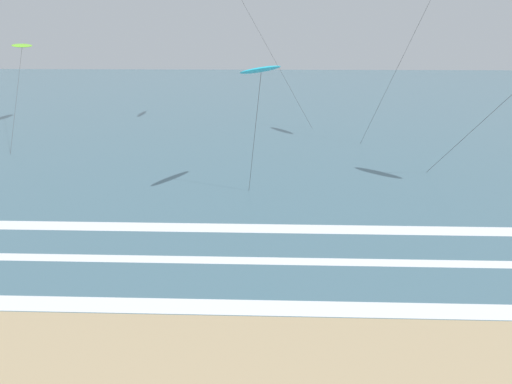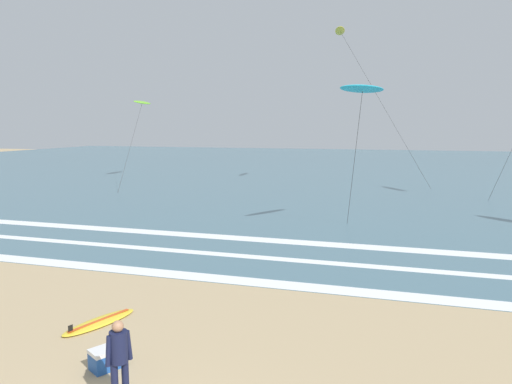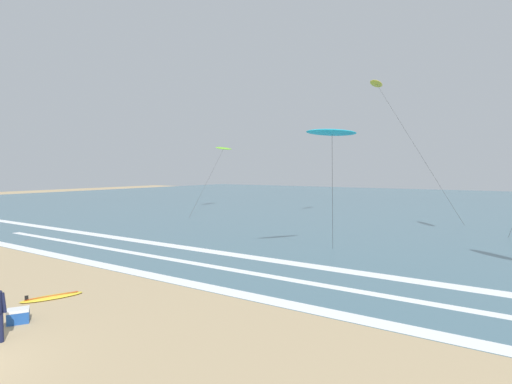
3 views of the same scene
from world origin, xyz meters
TOP-DOWN VIEW (x-y plane):
  - ocean_surface at (0.00, 53.59)m, footprint 140.00×90.00m
  - wave_foam_shoreline at (-1.52, 8.99)m, footprint 36.81×0.77m
  - wave_foam_mid_break at (-1.80, 11.80)m, footprint 36.54×0.52m
  - wave_foam_outer_break at (-0.78, 14.54)m, footprint 59.90×0.86m
  - kite_lime_low_near at (-18.68, 35.00)m, footprint 3.39×10.83m
  - kite_cyan_high_right at (2.69, 17.22)m, footprint 2.35×3.51m

SIDE VIEW (x-z plane):
  - ocean_surface at x=0.00m, z-range 0.00..0.01m
  - wave_foam_shoreline at x=-1.52m, z-range 0.01..0.02m
  - wave_foam_mid_break at x=-1.80m, z-range 0.01..0.02m
  - wave_foam_outer_break at x=-0.78m, z-range 0.01..0.02m
  - kite_cyan_high_right at x=2.69m, z-range 3.21..10.12m
  - kite_lime_low_near at x=-18.68m, z-range 3.45..10.88m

